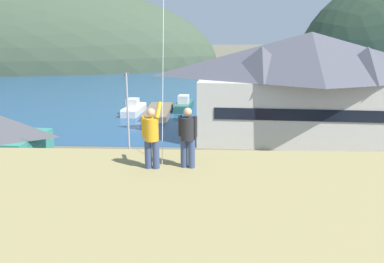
% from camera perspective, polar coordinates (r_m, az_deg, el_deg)
% --- Properties ---
extents(ground_plane, '(600.00, 600.00, 0.00)m').
position_cam_1_polar(ground_plane, '(21.16, -3.62, -16.75)').
color(ground_plane, '#66604C').
extents(parking_lot_pad, '(40.00, 20.00, 0.10)m').
position_cam_1_polar(parking_lot_pad, '(25.52, -2.49, -10.81)').
color(parking_lot_pad, slate).
rests_on(parking_lot_pad, ground).
extents(bay_water, '(360.00, 84.00, 0.03)m').
position_cam_1_polar(bay_water, '(78.76, 0.73, 6.62)').
color(bay_water, navy).
rests_on(bay_water, ground).
extents(far_hill_center_saddle, '(141.01, 73.55, 54.58)m').
position_cam_1_polar(far_hill_center_saddle, '(145.61, -25.52, 8.91)').
color(far_hill_center_saddle, '#3D4C38').
rests_on(far_hill_center_saddle, ground).
extents(harbor_lodge, '(24.11, 12.76, 10.88)m').
position_cam_1_polar(harbor_lodge, '(41.75, 16.75, 6.87)').
color(harbor_lodge, beige).
rests_on(harbor_lodge, ground).
extents(wharf_dock, '(3.20, 10.21, 0.70)m').
position_cam_1_polar(wharf_dock, '(52.92, -4.98, 2.96)').
color(wharf_dock, '#70604C').
rests_on(wharf_dock, ground).
extents(moored_boat_wharfside, '(2.52, 6.41, 2.16)m').
position_cam_1_polar(moored_boat_wharfside, '(53.32, -8.55, 3.35)').
color(moored_boat_wharfside, silver).
rests_on(moored_boat_wharfside, ground).
extents(moored_boat_outer_mooring, '(2.58, 6.45, 2.16)m').
position_cam_1_polar(moored_boat_outer_mooring, '(55.44, -1.19, 3.94)').
color(moored_boat_outer_mooring, '#23564C').
rests_on(moored_boat_outer_mooring, ground).
extents(parked_car_lone_by_shed, '(4.35, 2.36, 1.82)m').
position_cam_1_polar(parked_car_lone_by_shed, '(23.83, -20.88, -11.07)').
color(parked_car_lone_by_shed, '#9EA3A8').
rests_on(parked_car_lone_by_shed, parking_lot_pad).
extents(parked_car_back_row_right, '(4.24, 2.13, 1.82)m').
position_cam_1_polar(parked_car_back_row_right, '(27.40, -9.24, -6.85)').
color(parked_car_back_row_right, '#9EA3A8').
rests_on(parked_car_back_row_right, parking_lot_pad).
extents(parked_car_back_row_left, '(4.35, 2.36, 1.82)m').
position_cam_1_polar(parked_car_back_row_left, '(26.78, 12.11, -7.51)').
color(parked_car_back_row_left, red).
rests_on(parked_car_back_row_left, parking_lot_pad).
extents(parked_car_mid_row_far, '(4.32, 2.30, 1.82)m').
position_cam_1_polar(parked_car_mid_row_far, '(22.37, -8.49, -11.94)').
color(parked_car_mid_row_far, slate).
rests_on(parked_car_mid_row_far, parking_lot_pad).
extents(parking_light_pole, '(0.24, 0.78, 7.85)m').
position_cam_1_polar(parking_light_pole, '(29.83, -9.38, 1.98)').
color(parking_light_pole, '#ADADB2').
rests_on(parking_light_pole, parking_lot_pad).
extents(person_kite_flyer, '(0.54, 0.65, 1.86)m').
position_cam_1_polar(person_kite_flyer, '(10.90, -5.97, -0.64)').
color(person_kite_flyer, '#384770').
rests_on(person_kite_flyer, grassy_hill_foreground).
extents(person_companion, '(0.54, 0.40, 1.74)m').
position_cam_1_polar(person_companion, '(10.91, -0.63, -0.63)').
color(person_companion, '#384770').
rests_on(person_companion, grassy_hill_foreground).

